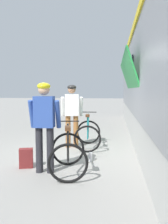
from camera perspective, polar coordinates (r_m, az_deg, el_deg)
ground_plane at (r=6.29m, az=-3.37°, el=-9.73°), size 80.00×80.00×0.00m
cyclist_near_in_white at (r=6.81m, az=-2.87°, el=0.44°), size 0.64×0.37×1.76m
cyclist_far_in_blue at (r=4.76m, az=-9.30°, el=-1.71°), size 0.62×0.32×1.76m
bicycle_near_teal at (r=6.79m, az=0.94°, el=-5.12°), size 0.79×1.12×0.99m
bicycle_far_black at (r=4.77m, az=-3.79°, el=-9.62°), size 0.90×1.19×0.99m
backpack_on_platform at (r=5.30m, az=-13.43°, el=-10.49°), size 0.32×0.25×0.40m
water_bottle_near_the_bikes at (r=5.63m, az=1.55°, el=-10.44°), size 0.08×0.08×0.21m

